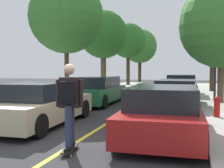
# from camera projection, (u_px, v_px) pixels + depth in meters

# --- Properties ---
(ground) EXTENTS (80.00, 80.00, 0.00)m
(ground) POSITION_uv_depth(u_px,v_px,m) (70.00, 146.00, 6.29)
(ground) COLOR #2D2D30
(center_line) EXTENTS (0.12, 39.20, 0.01)m
(center_line) POSITION_uv_depth(u_px,v_px,m) (117.00, 117.00, 10.12)
(center_line) COLOR gold
(center_line) RESTS_ON ground
(parked_car_left_nearest) EXTENTS (2.01, 4.61, 1.34)m
(parked_car_left_nearest) POSITION_uv_depth(u_px,v_px,m) (41.00, 104.00, 8.73)
(parked_car_left_nearest) COLOR #BCAD89
(parked_car_left_nearest) RESTS_ON ground
(parked_car_left_near) EXTENTS (1.85, 4.71, 1.38)m
(parked_car_left_near) POSITION_uv_depth(u_px,v_px,m) (99.00, 91.00, 13.96)
(parked_car_left_near) COLOR #1E5B33
(parked_car_left_near) RESTS_ON ground
(parked_car_right_nearest) EXTENTS (2.08, 4.11, 1.32)m
(parked_car_right_nearest) POSITION_uv_depth(u_px,v_px,m) (163.00, 113.00, 6.97)
(parked_car_right_nearest) COLOR maroon
(parked_car_right_nearest) RESTS_ON ground
(parked_car_right_near) EXTENTS (1.98, 4.28, 1.29)m
(parked_car_right_near) POSITION_uv_depth(u_px,v_px,m) (177.00, 94.00, 12.35)
(parked_car_right_near) COLOR navy
(parked_car_right_near) RESTS_ON ground
(parked_car_right_far) EXTENTS (1.98, 4.36, 1.42)m
(parked_car_right_far) POSITION_uv_depth(u_px,v_px,m) (182.00, 86.00, 17.49)
(parked_car_right_far) COLOR #BCAD89
(parked_car_right_far) RESTS_ON ground
(street_tree_left_nearest) EXTENTS (4.00, 4.00, 6.46)m
(street_tree_left_nearest) POSITION_uv_depth(u_px,v_px,m) (66.00, 16.00, 14.71)
(street_tree_left_nearest) COLOR #4C3823
(street_tree_left_nearest) RESTS_ON sidewalk_left
(street_tree_left_near) EXTENTS (3.64, 3.64, 6.08)m
(street_tree_left_near) POSITION_uv_depth(u_px,v_px,m) (103.00, 35.00, 20.70)
(street_tree_left_near) COLOR brown
(street_tree_left_near) RESTS_ON sidewalk_left
(street_tree_left_far) EXTENTS (3.64, 3.64, 6.40)m
(street_tree_left_far) POSITION_uv_depth(u_px,v_px,m) (128.00, 41.00, 28.42)
(street_tree_left_far) COLOR #3D2D1E
(street_tree_left_far) RESTS_ON sidewalk_left
(street_tree_left_farthest) EXTENTS (4.27, 4.27, 6.67)m
(street_tree_left_farthest) POSITION_uv_depth(u_px,v_px,m) (140.00, 46.00, 34.46)
(street_tree_left_farthest) COLOR #3D2D1E
(street_tree_left_farthest) RESTS_ON sidewalk_left
(street_tree_right_nearest) EXTENTS (4.10, 4.10, 5.78)m
(street_tree_right_nearest) POSITION_uv_depth(u_px,v_px,m) (222.00, 26.00, 13.28)
(street_tree_right_nearest) COLOR brown
(street_tree_right_nearest) RESTS_ON sidewalk_right
(street_tree_right_near) EXTENTS (4.70, 4.70, 7.70)m
(street_tree_right_near) POSITION_uv_depth(u_px,v_px,m) (213.00, 18.00, 20.07)
(street_tree_right_near) COLOR #3D2D1E
(street_tree_right_near) RESTS_ON sidewalk_right
(fire_hydrant) EXTENTS (0.20, 0.20, 0.70)m
(fire_hydrant) POSITION_uv_depth(u_px,v_px,m) (217.00, 107.00, 9.32)
(fire_hydrant) COLOR #B2140F
(fire_hydrant) RESTS_ON sidewalk_right
(streetlamp) EXTENTS (0.36, 0.24, 6.16)m
(streetlamp) POSITION_uv_depth(u_px,v_px,m) (216.00, 32.00, 13.83)
(streetlamp) COLOR #38383D
(streetlamp) RESTS_ON sidewalk_right
(skateboard) EXTENTS (0.40, 0.87, 0.10)m
(skateboard) POSITION_uv_depth(u_px,v_px,m) (70.00, 148.00, 5.84)
(skateboard) COLOR black
(skateboard) RESTS_ON ground
(skateboarder) EXTENTS (0.59, 0.70, 1.77)m
(skateboarder) POSITION_uv_depth(u_px,v_px,m) (69.00, 100.00, 5.75)
(skateboarder) COLOR black
(skateboarder) RESTS_ON skateboard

